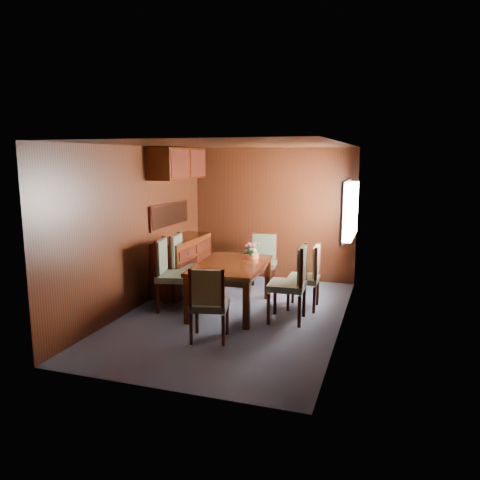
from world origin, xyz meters
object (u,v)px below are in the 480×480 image
(sideboard, at_px, (183,264))
(dining_table, at_px, (231,270))
(flower_centerpiece, at_px, (251,250))
(chair_head, at_px, (208,300))
(chair_left_near, at_px, (169,270))
(chair_right_near, at_px, (293,279))

(sideboard, bearing_deg, dining_table, -34.35)
(flower_centerpiece, bearing_deg, sideboard, 165.65)
(sideboard, bearing_deg, chair_head, -57.49)
(sideboard, relative_size, flower_centerpiece, 5.45)
(dining_table, distance_m, flower_centerpiece, 0.52)
(sideboard, relative_size, chair_left_near, 1.31)
(chair_left_near, bearing_deg, dining_table, 91.60)
(dining_table, xyz_separation_m, flower_centerpiece, (0.17, 0.44, 0.22))
(chair_right_near, relative_size, chair_head, 1.13)
(sideboard, xyz_separation_m, flower_centerpiece, (1.30, -0.33, 0.38))
(sideboard, distance_m, chair_right_near, 2.30)
(sideboard, height_order, chair_left_near, chair_left_near)
(chair_left_near, distance_m, chair_right_near, 1.84)
(sideboard, distance_m, chair_head, 2.36)
(chair_left_near, height_order, chair_right_near, chair_right_near)
(sideboard, relative_size, chair_right_near, 1.31)
(sideboard, height_order, chair_right_near, chair_right_near)
(dining_table, bearing_deg, flower_centerpiece, 65.27)
(sideboard, xyz_separation_m, dining_table, (1.13, -0.77, 0.16))
(dining_table, height_order, chair_right_near, chair_right_near)
(dining_table, relative_size, flower_centerpiece, 6.09)
(dining_table, bearing_deg, chair_head, -86.91)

